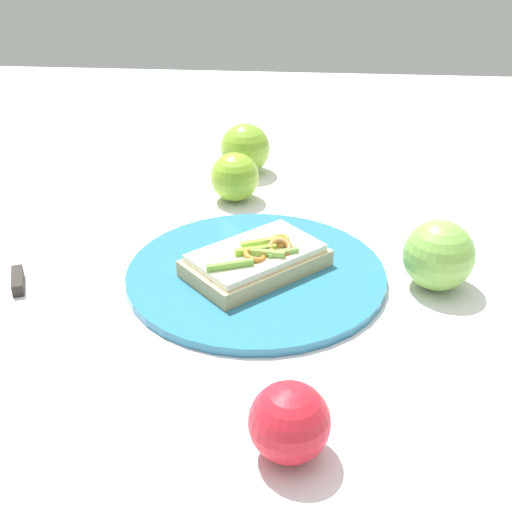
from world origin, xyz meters
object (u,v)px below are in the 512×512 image
Objects in this scene: plate at (256,274)px; apple_0 at (439,256)px; knife at (18,275)px; apple_2 at (289,422)px; apple_3 at (235,177)px; sandwich at (257,260)px; apple_1 at (245,149)px.

plate is 0.22m from apple_0.
plate is at bearing -106.58° from knife.
apple_0 reaches higher than plate.
apple_2 is at bearing 10.29° from plate.
apple_3 is at bearing -167.32° from plate.
sandwich is 1.52× the size of knife.
knife is at bearing -33.76° from apple_1.
apple_0 reaches higher than sandwich.
apple_1 is at bearing -142.30° from apple_0.
apple_2 is (0.28, 0.05, 0.03)m from plate.
apple_2 is (0.62, 0.10, -0.01)m from apple_1.
plate is at bearing -90.38° from apple_0.
apple_2 is 0.56× the size of knife.
sandwich is (0.00, 0.00, 0.02)m from plate.
apple_2 is at bearing -30.15° from apple_0.
sandwich is at bearing 7.92° from apple_1.
apple_3 reaches higher than plate.
apple_1 reaches higher than apple_2.
sandwich reaches higher than plate.
apple_3 is (-0.23, -0.05, 0.03)m from plate.
apple_2 is 0.52m from apple_3.
sandwich is 2.70× the size of apple_2.
apple_1 reaches higher than apple_3.
apple_0 is 0.33m from apple_2.
apple_2 is at bearing 11.36° from apple_3.
apple_3 is at bearing -130.62° from apple_0.
apple_2 is (0.28, -0.16, -0.01)m from apple_0.
apple_0 is at bearing 136.46° from sandwich.
apple_1 is at bearing -55.70° from knife.
knife is at bearing -37.99° from sandwich.
sandwich is at bearing -169.86° from apple_2.
apple_0 is at bearing 89.62° from plate.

